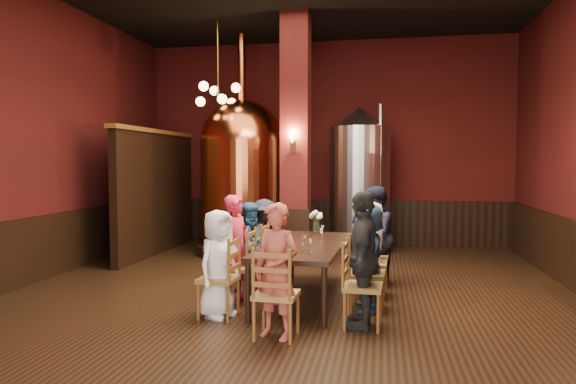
% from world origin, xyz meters
% --- Properties ---
extents(room, '(10.00, 10.02, 4.50)m').
position_xyz_m(room, '(0.00, 0.00, 2.25)').
color(room, black).
rests_on(room, ground).
extents(wainscot_back, '(7.90, 0.08, 1.00)m').
position_xyz_m(wainscot_back, '(0.00, 4.96, 0.50)').
color(wainscot_back, black).
rests_on(wainscot_back, ground).
extents(wainscot_left, '(0.08, 9.90, 1.00)m').
position_xyz_m(wainscot_left, '(-3.96, 0.00, 0.50)').
color(wainscot_left, black).
rests_on(wainscot_left, ground).
extents(column, '(0.58, 0.58, 4.50)m').
position_xyz_m(column, '(-0.30, 2.80, 2.25)').
color(column, '#470F0F').
rests_on(column, ground).
extents(partition, '(0.22, 3.50, 2.40)m').
position_xyz_m(partition, '(-3.20, 3.20, 1.20)').
color(partition, black).
rests_on(partition, ground).
extents(pendant_cluster, '(0.90, 0.90, 1.70)m').
position_xyz_m(pendant_cluster, '(-1.80, 2.90, 3.10)').
color(pendant_cluster, '#A57226').
rests_on(pendant_cluster, room).
extents(sconce_column, '(0.20, 0.20, 0.36)m').
position_xyz_m(sconce_column, '(-0.30, 2.50, 2.20)').
color(sconce_column, black).
rests_on(sconce_column, column).
extents(dining_table, '(1.11, 2.44, 0.75)m').
position_xyz_m(dining_table, '(0.25, 0.29, 0.69)').
color(dining_table, black).
rests_on(dining_table, ground).
extents(chair_0, '(0.48, 0.48, 0.92)m').
position_xyz_m(chair_0, '(-0.65, -0.67, 0.46)').
color(chair_0, brown).
rests_on(chair_0, ground).
extents(person_0, '(0.61, 0.73, 1.27)m').
position_xyz_m(person_0, '(-0.65, -0.67, 0.64)').
color(person_0, white).
rests_on(person_0, ground).
extents(chair_1, '(0.48, 0.48, 0.92)m').
position_xyz_m(chair_1, '(-0.62, -0.00, 0.46)').
color(chair_1, brown).
rests_on(chair_1, ground).
extents(person_1, '(0.46, 0.58, 1.41)m').
position_xyz_m(person_1, '(-0.62, -0.00, 0.70)').
color(person_1, '#BE203D').
rests_on(person_1, ground).
extents(chair_2, '(0.48, 0.48, 0.92)m').
position_xyz_m(chair_2, '(-0.58, 0.66, 0.46)').
color(chair_2, brown).
rests_on(chair_2, ground).
extents(person_2, '(0.49, 0.68, 1.26)m').
position_xyz_m(person_2, '(-0.58, 0.66, 0.63)').
color(person_2, navy).
rests_on(person_2, ground).
extents(chair_3, '(0.48, 0.48, 0.92)m').
position_xyz_m(chair_3, '(-0.55, 1.32, 0.46)').
color(chair_3, brown).
rests_on(chair_3, ground).
extents(person_3, '(0.50, 0.83, 1.26)m').
position_xyz_m(person_3, '(-0.55, 1.32, 0.63)').
color(person_3, '#1E1D2C').
rests_on(person_3, ground).
extents(chair_4, '(0.48, 0.48, 0.92)m').
position_xyz_m(chair_4, '(1.05, -0.75, 0.46)').
color(chair_4, brown).
rests_on(chair_4, ground).
extents(person_4, '(0.41, 0.91, 1.52)m').
position_xyz_m(person_4, '(1.05, -0.75, 0.76)').
color(person_4, black).
rests_on(person_4, ground).
extents(chair_5, '(0.48, 0.48, 0.92)m').
position_xyz_m(chair_5, '(1.08, -0.08, 0.46)').
color(chair_5, brown).
rests_on(chair_5, ground).
extents(person_5, '(0.55, 1.28, 1.33)m').
position_xyz_m(person_5, '(1.08, -0.08, 0.67)').
color(person_5, '#2B5483').
rests_on(person_5, ground).
extents(chair_6, '(0.48, 0.48, 0.92)m').
position_xyz_m(chair_6, '(1.11, 0.58, 0.46)').
color(chair_6, brown).
rests_on(chair_6, ground).
extents(person_6, '(0.63, 0.75, 1.30)m').
position_xyz_m(person_6, '(1.11, 0.58, 0.65)').
color(person_6, beige).
rests_on(person_6, ground).
extents(chair_7, '(0.48, 0.48, 0.92)m').
position_xyz_m(chair_7, '(1.15, 1.24, 0.46)').
color(chair_7, brown).
rests_on(chair_7, ground).
extents(person_7, '(0.47, 0.77, 1.48)m').
position_xyz_m(person_7, '(1.15, 1.24, 0.74)').
color(person_7, black).
rests_on(person_7, ground).
extents(chair_8, '(0.48, 0.48, 0.92)m').
position_xyz_m(chair_8, '(0.18, -1.26, 0.46)').
color(chair_8, brown).
rests_on(chair_8, ground).
extents(person_8, '(0.61, 0.51, 1.41)m').
position_xyz_m(person_8, '(0.18, -1.26, 0.71)').
color(person_8, '#A84538').
rests_on(person_8, ground).
extents(copper_kettle, '(1.84, 1.84, 4.35)m').
position_xyz_m(copper_kettle, '(-1.49, 3.48, 1.59)').
color(copper_kettle, black).
rests_on(copper_kettle, ground).
extents(steel_vessel, '(1.26, 1.26, 2.95)m').
position_xyz_m(steel_vessel, '(0.80, 4.03, 1.47)').
color(steel_vessel, '#B2B2B7').
rests_on(steel_vessel, ground).
extents(rose_vase, '(0.21, 0.21, 0.36)m').
position_xyz_m(rose_vase, '(0.27, 1.29, 0.98)').
color(rose_vase, white).
rests_on(rose_vase, dining_table).
extents(wine_glass_0, '(0.07, 0.07, 0.17)m').
position_xyz_m(wine_glass_0, '(0.41, -0.36, 0.83)').
color(wine_glass_0, white).
rests_on(wine_glass_0, dining_table).
extents(wine_glass_1, '(0.07, 0.07, 0.17)m').
position_xyz_m(wine_glass_1, '(0.40, 0.95, 0.83)').
color(wine_glass_1, white).
rests_on(wine_glass_1, dining_table).
extents(wine_glass_2, '(0.07, 0.07, 0.17)m').
position_xyz_m(wine_glass_2, '(0.43, 0.55, 0.83)').
color(wine_glass_2, white).
rests_on(wine_glass_2, dining_table).
extents(wine_glass_3, '(0.07, 0.07, 0.17)m').
position_xyz_m(wine_glass_3, '(0.33, -0.42, 0.83)').
color(wine_glass_3, white).
rests_on(wine_glass_3, dining_table).
extents(wine_glass_4, '(0.07, 0.07, 0.17)m').
position_xyz_m(wine_glass_4, '(-0.08, 0.02, 0.83)').
color(wine_glass_4, white).
rests_on(wine_glass_4, dining_table).
extents(wine_glass_5, '(0.07, 0.07, 0.17)m').
position_xyz_m(wine_glass_5, '(0.08, -0.11, 0.83)').
color(wine_glass_5, white).
rests_on(wine_glass_5, dining_table).
extents(wine_glass_6, '(0.07, 0.07, 0.17)m').
position_xyz_m(wine_glass_6, '(0.30, -0.08, 0.83)').
color(wine_glass_6, white).
rests_on(wine_glass_6, dining_table).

